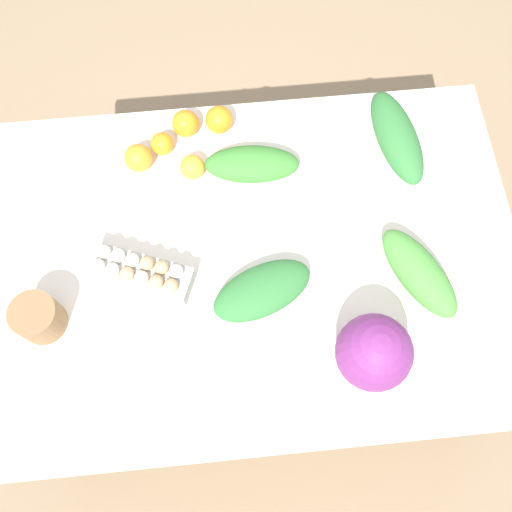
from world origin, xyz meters
name	(u,v)px	position (x,y,z in m)	size (l,w,h in m)	color
ground_plane	(256,323)	(0.00, 0.00, 0.00)	(8.00, 8.00, 0.00)	#937A5B
dining_table	(256,268)	(0.00, 0.00, 0.63)	(1.47, 1.03, 0.71)	silver
cabbage_purple	(374,352)	(-0.26, 0.31, 0.80)	(0.19, 0.19, 0.19)	#7A2D75
egg_carton	(139,272)	(0.31, 0.02, 0.75)	(0.30, 0.19, 0.09)	#A8A8A3
paper_bag	(38,318)	(0.57, 0.13, 0.76)	(0.12, 0.12, 0.11)	olive
greens_bunch_dandelion	(262,290)	(-0.01, 0.10, 0.74)	(0.27, 0.14, 0.08)	#337538
greens_bunch_beet_tops	(252,164)	(-0.02, -0.27, 0.75)	(0.27, 0.11, 0.08)	#3D8433
greens_bunch_scallion	(397,137)	(-0.44, -0.32, 0.75)	(0.32, 0.11, 0.09)	#337538
greens_bunch_kale	(419,273)	(-0.42, 0.10, 0.75)	(0.28, 0.11, 0.09)	#4C933D
orange_0	(162,144)	(0.24, -0.37, 0.74)	(0.07, 0.07, 0.07)	orange
orange_1	(192,167)	(0.16, -0.28, 0.74)	(0.07, 0.07, 0.07)	#F9A833
orange_2	(185,123)	(0.17, -0.43, 0.75)	(0.08, 0.08, 0.08)	orange
orange_3	(138,158)	(0.31, -0.33, 0.75)	(0.08, 0.08, 0.08)	orange
orange_4	(219,120)	(0.07, -0.43, 0.75)	(0.08, 0.08, 0.08)	orange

